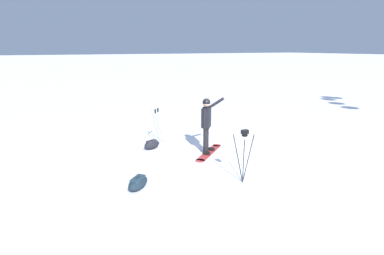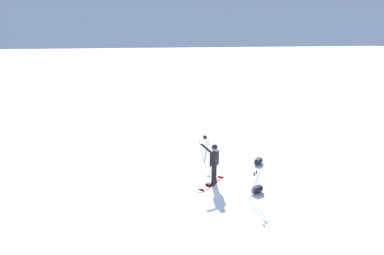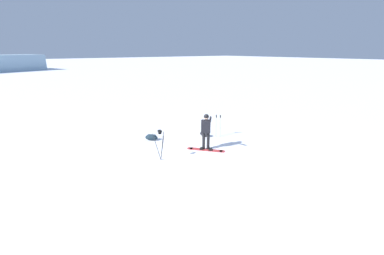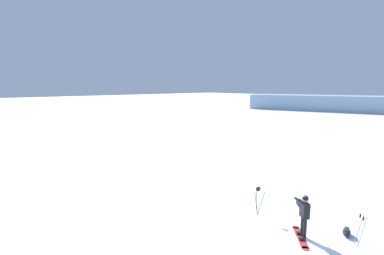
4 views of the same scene
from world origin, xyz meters
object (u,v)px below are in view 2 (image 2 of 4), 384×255
object	(u,v)px
gear_bag_large	(258,161)
gear_bag_small	(257,189)
snowboard	(211,183)
snowboarder	(214,160)
camera_tripod	(205,143)
ski_poles	(255,182)

from	to	relation	value
gear_bag_large	gear_bag_small	xyz separation A→B (m)	(-2.65, 1.30, 0.00)
snowboard	snowboarder	bearing A→B (deg)	-125.79
snowboarder	gear_bag_small	xyz separation A→B (m)	(-1.14, -1.45, -0.94)
camera_tripod	gear_bag_small	size ratio (longest dim) A/B	2.13
gear_bag_small	snowboard	bearing A→B (deg)	51.82
snowboard	camera_tripod	xyz separation A→B (m)	(2.30, -0.36, 0.96)
snowboard	camera_tripod	bearing A→B (deg)	-8.94
camera_tripod	gear_bag_small	distance (m)	3.78
snowboarder	gear_bag_small	world-z (taller)	snowboarder
gear_bag_small	ski_poles	size ratio (longest dim) A/B	0.53
snowboard	camera_tripod	size ratio (longest dim) A/B	1.09
gear_bag_large	camera_tripod	size ratio (longest dim) A/B	0.54
gear_bag_large	snowboard	bearing A→B (deg)	117.20
snowboarder	gear_bag_large	bearing A→B (deg)	-61.19
gear_bag_large	ski_poles	xyz separation A→B (m)	(-3.25, 1.73, 0.65)
snowboarder	snowboard	world-z (taller)	snowboarder
snowboarder	gear_bag_small	bearing A→B (deg)	-128.31
snowboarder	ski_poles	world-z (taller)	snowboarder
camera_tripod	gear_bag_small	xyz separation A→B (m)	(-3.50, -1.16, -0.82)
camera_tripod	ski_poles	size ratio (longest dim) A/B	1.13
ski_poles	camera_tripod	bearing A→B (deg)	10.19
gear_bag_large	ski_poles	world-z (taller)	ski_poles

